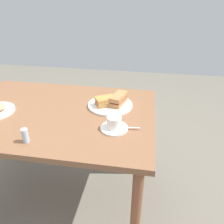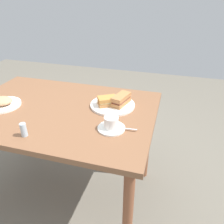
% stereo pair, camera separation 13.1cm
% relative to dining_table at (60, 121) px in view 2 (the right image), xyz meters
% --- Properties ---
extents(ground_plane, '(6.00, 6.00, 0.00)m').
position_rel_dining_table_xyz_m(ground_plane, '(0.00, 0.00, -0.67)').
color(ground_plane, '#6F695C').
extents(dining_table, '(1.22, 0.84, 0.77)m').
position_rel_dining_table_xyz_m(dining_table, '(0.00, 0.00, 0.00)').
color(dining_table, brown).
rests_on(dining_table, ground_plane).
extents(sandwich_plate, '(0.29, 0.29, 0.01)m').
position_rel_dining_table_xyz_m(sandwich_plate, '(0.32, 0.13, 0.10)').
color(sandwich_plate, white).
rests_on(sandwich_plate, dining_table).
extents(sandwich_front, '(0.14, 0.13, 0.05)m').
position_rel_dining_table_xyz_m(sandwich_front, '(0.30, 0.11, 0.14)').
color(sandwich_front, '#BC7D44').
rests_on(sandwich_front, sandwich_plate).
extents(sandwich_back, '(0.11, 0.16, 0.06)m').
position_rel_dining_table_xyz_m(sandwich_back, '(0.38, 0.14, 0.14)').
color(sandwich_back, '#BB7C46').
rests_on(sandwich_back, sandwich_plate).
extents(coffee_saucer, '(0.15, 0.15, 0.01)m').
position_rel_dining_table_xyz_m(coffee_saucer, '(0.39, -0.13, 0.10)').
color(coffee_saucer, white).
rests_on(coffee_saucer, dining_table).
extents(coffee_cup, '(0.08, 0.11, 0.06)m').
position_rel_dining_table_xyz_m(coffee_cup, '(0.39, -0.13, 0.14)').
color(coffee_cup, white).
rests_on(coffee_cup, coffee_saucer).
extents(spoon, '(0.10, 0.02, 0.01)m').
position_rel_dining_table_xyz_m(spoon, '(0.46, -0.13, 0.11)').
color(spoon, silver).
rests_on(spoon, coffee_saucer).
extents(side_plate, '(0.23, 0.23, 0.01)m').
position_rel_dining_table_xyz_m(side_plate, '(-0.36, -0.07, 0.10)').
color(side_plate, white).
rests_on(side_plate, dining_table).
extents(side_food_pile, '(0.14, 0.12, 0.04)m').
position_rel_dining_table_xyz_m(side_food_pile, '(-0.36, -0.07, 0.13)').
color(side_food_pile, tan).
rests_on(side_food_pile, side_plate).
extents(salt_shaker, '(0.03, 0.03, 0.07)m').
position_rel_dining_table_xyz_m(salt_shaker, '(-0.02, -0.32, 0.13)').
color(salt_shaker, silver).
rests_on(salt_shaker, dining_table).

